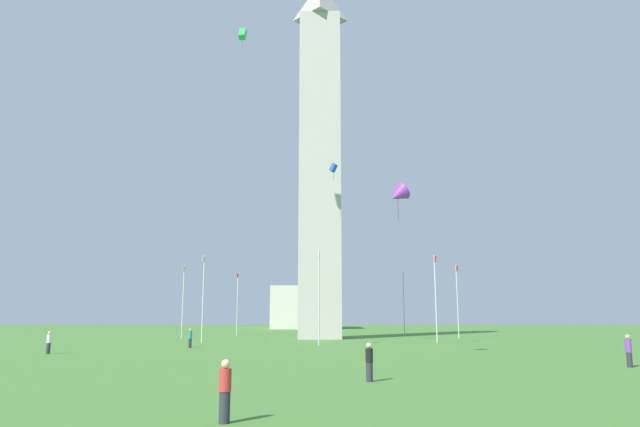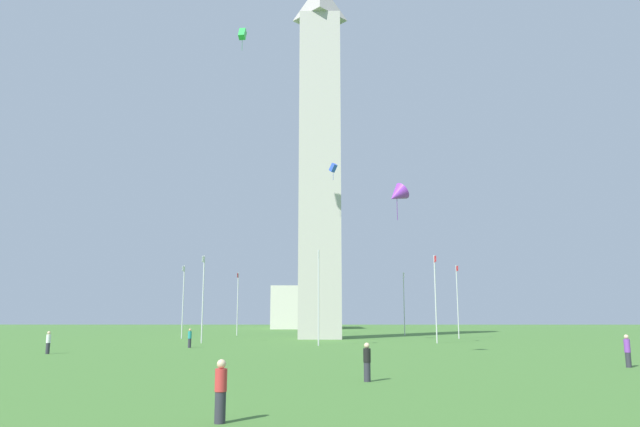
% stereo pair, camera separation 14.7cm
% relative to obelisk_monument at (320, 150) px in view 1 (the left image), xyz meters
% --- Properties ---
extents(ground_plane, '(260.00, 260.00, 0.00)m').
position_rel_obelisk_monument_xyz_m(ground_plane, '(0.00, 0.00, -24.44)').
color(ground_plane, '#477A33').
extents(obelisk_monument, '(5.38, 5.38, 48.88)m').
position_rel_obelisk_monument_xyz_m(obelisk_monument, '(0.00, 0.00, 0.00)').
color(obelisk_monument, '#B7B2A8').
rests_on(obelisk_monument, ground).
extents(flagpole_n, '(1.12, 0.14, 9.19)m').
position_rel_obelisk_monument_xyz_m(flagpole_n, '(17.44, 0.00, -19.44)').
color(flagpole_n, silver).
rests_on(flagpole_n, ground).
extents(flagpole_ne, '(1.12, 0.14, 9.19)m').
position_rel_obelisk_monument_xyz_m(flagpole_ne, '(12.35, 12.30, -19.44)').
color(flagpole_ne, silver).
rests_on(flagpole_ne, ground).
extents(flagpole_e, '(1.12, 0.14, 9.19)m').
position_rel_obelisk_monument_xyz_m(flagpole_e, '(0.05, 17.39, -19.44)').
color(flagpole_e, silver).
rests_on(flagpole_e, ground).
extents(flagpole_se, '(1.12, 0.14, 9.19)m').
position_rel_obelisk_monument_xyz_m(flagpole_se, '(-12.24, 12.30, -19.44)').
color(flagpole_se, silver).
rests_on(flagpole_se, ground).
extents(flagpole_s, '(1.12, 0.14, 9.19)m').
position_rel_obelisk_monument_xyz_m(flagpole_s, '(-17.34, 0.00, -19.44)').
color(flagpole_s, silver).
rests_on(flagpole_s, ground).
extents(flagpole_sw, '(1.12, 0.14, 9.19)m').
position_rel_obelisk_monument_xyz_m(flagpole_sw, '(-12.24, -12.30, -19.44)').
color(flagpole_sw, silver).
rests_on(flagpole_sw, ground).
extents(flagpole_w, '(1.12, 0.14, 9.19)m').
position_rel_obelisk_monument_xyz_m(flagpole_w, '(0.05, -17.39, -19.44)').
color(flagpole_w, silver).
rests_on(flagpole_w, ground).
extents(flagpole_nw, '(1.12, 0.14, 9.19)m').
position_rel_obelisk_monument_xyz_m(flagpole_nw, '(12.35, -12.30, -19.44)').
color(flagpole_nw, silver).
rests_on(flagpole_nw, ground).
extents(person_purple_shirt, '(0.32, 0.32, 1.76)m').
position_rel_obelisk_monument_xyz_m(person_purple_shirt, '(41.28, 17.20, -23.56)').
color(person_purple_shirt, '#2D2D38').
rests_on(person_purple_shirt, ground).
extents(person_teal_shirt, '(0.32, 0.32, 1.67)m').
position_rel_obelisk_monument_xyz_m(person_teal_shirt, '(21.33, -11.45, -23.61)').
color(person_teal_shirt, '#2D2D38').
rests_on(person_teal_shirt, ground).
extents(person_red_shirt, '(0.32, 0.32, 1.62)m').
position_rel_obelisk_monument_xyz_m(person_red_shirt, '(58.16, -2.12, -23.64)').
color(person_red_shirt, '#2D2D38').
rests_on(person_red_shirt, ground).
extents(person_white_shirt, '(0.32, 0.32, 1.66)m').
position_rel_obelisk_monument_xyz_m(person_white_shirt, '(29.95, -20.05, -23.62)').
color(person_white_shirt, '#2D2D38').
rests_on(person_white_shirt, ground).
extents(person_black_shirt, '(0.32, 0.32, 1.63)m').
position_rel_obelisk_monument_xyz_m(person_black_shirt, '(48.37, 2.42, -23.63)').
color(person_black_shirt, '#2D2D38').
rests_on(person_black_shirt, ground).
extents(kite_green_box, '(1.23, 0.81, 2.60)m').
position_rel_obelisk_monument_xyz_m(kite_green_box, '(15.85, -8.28, 8.44)').
color(kite_green_box, green).
extents(kite_blue_box, '(1.04, 1.01, 1.93)m').
position_rel_obelisk_monument_xyz_m(kite_blue_box, '(11.13, 1.57, -5.29)').
color(kite_blue_box, blue).
extents(kite_purple_delta, '(1.89, 2.10, 2.70)m').
position_rel_obelisk_monument_xyz_m(kite_purple_delta, '(33.38, 5.78, -13.12)').
color(kite_purple_delta, purple).
extents(distant_building, '(27.76, 15.15, 9.50)m').
position_rel_obelisk_monument_xyz_m(distant_building, '(-67.67, -3.75, -19.69)').
color(distant_building, beige).
rests_on(distant_building, ground).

